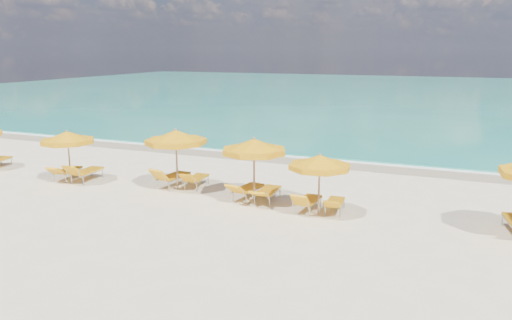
% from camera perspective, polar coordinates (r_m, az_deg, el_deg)
% --- Properties ---
extents(ground_plane, '(120.00, 120.00, 0.00)m').
position_cam_1_polar(ground_plane, '(18.46, -1.78, -4.58)').
color(ground_plane, beige).
extents(ocean, '(120.00, 80.00, 0.30)m').
position_cam_1_polar(ocean, '(64.72, 16.01, 7.30)').
color(ocean, '#157A66').
rests_on(ocean, ground).
extents(wet_sand_band, '(120.00, 2.60, 0.01)m').
position_cam_1_polar(wet_sand_band, '(25.17, 5.12, 0.05)').
color(wet_sand_band, tan).
rests_on(wet_sand_band, ground).
extents(foam_line, '(120.00, 1.20, 0.03)m').
position_cam_1_polar(foam_line, '(25.92, 5.65, 0.40)').
color(foam_line, white).
rests_on(foam_line, ground).
extents(whitecap_near, '(14.00, 0.36, 0.05)m').
position_cam_1_polar(whitecap_near, '(36.05, 0.56, 3.91)').
color(whitecap_near, white).
rests_on(whitecap_near, ground).
extents(whitecap_far, '(18.00, 0.30, 0.05)m').
position_cam_1_polar(whitecap_far, '(40.46, 23.29, 3.84)').
color(whitecap_far, white).
rests_on(whitecap_far, ground).
extents(umbrella_2, '(2.69, 2.69, 2.21)m').
position_cam_1_polar(umbrella_2, '(21.87, -20.74, 2.39)').
color(umbrella_2, '#98724C').
rests_on(umbrella_2, ground).
extents(umbrella_3, '(2.85, 2.85, 2.45)m').
position_cam_1_polar(umbrella_3, '(19.59, -9.15, 2.55)').
color(umbrella_3, '#98724C').
rests_on(umbrella_3, ground).
extents(umbrella_4, '(2.39, 2.39, 2.39)m').
position_cam_1_polar(umbrella_4, '(17.75, -0.23, 1.52)').
color(umbrella_4, '#98724C').
rests_on(umbrella_4, ground).
extents(umbrella_5, '(2.59, 2.59, 2.11)m').
position_cam_1_polar(umbrella_5, '(16.50, 7.29, -0.29)').
color(umbrella_5, '#98724C').
rests_on(umbrella_5, ground).
extents(lounger_2_left, '(0.90, 1.88, 0.77)m').
position_cam_1_polar(lounger_2_left, '(22.80, -20.75, -1.50)').
color(lounger_2_left, '#A5A8AD').
rests_on(lounger_2_left, ground).
extents(lounger_2_right, '(0.75, 1.96, 0.91)m').
position_cam_1_polar(lounger_2_right, '(22.20, -18.80, -1.65)').
color(lounger_2_right, '#A5A8AD').
rests_on(lounger_2_right, ground).
extents(lounger_3_left, '(0.88, 1.96, 0.94)m').
position_cam_1_polar(lounger_3_left, '(20.49, -9.49, -2.30)').
color(lounger_3_left, '#A5A8AD').
rests_on(lounger_3_left, ground).
extents(lounger_3_right, '(0.71, 1.77, 0.79)m').
position_cam_1_polar(lounger_3_right, '(20.25, -6.85, -2.48)').
color(lounger_3_right, '#A5A8AD').
rests_on(lounger_3_right, ground).
extents(lounger_4_left, '(0.86, 1.95, 0.81)m').
position_cam_1_polar(lounger_4_left, '(18.56, -0.98, -3.74)').
color(lounger_4_left, '#A5A8AD').
rests_on(lounger_4_left, ground).
extents(lounger_4_right, '(0.69, 1.97, 0.70)m').
position_cam_1_polar(lounger_4_right, '(18.22, 1.29, -4.07)').
color(lounger_4_right, '#A5A8AD').
rests_on(lounger_4_right, ground).
extents(lounger_5_left, '(0.68, 1.75, 0.84)m').
position_cam_1_polar(lounger_5_left, '(17.27, 5.94, -5.10)').
color(lounger_5_left, '#A5A8AD').
rests_on(lounger_5_left, ground).
extents(lounger_5_right, '(0.70, 1.70, 0.71)m').
position_cam_1_polar(lounger_5_right, '(17.25, 8.99, -5.29)').
color(lounger_5_right, '#A5A8AD').
rests_on(lounger_5_right, ground).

